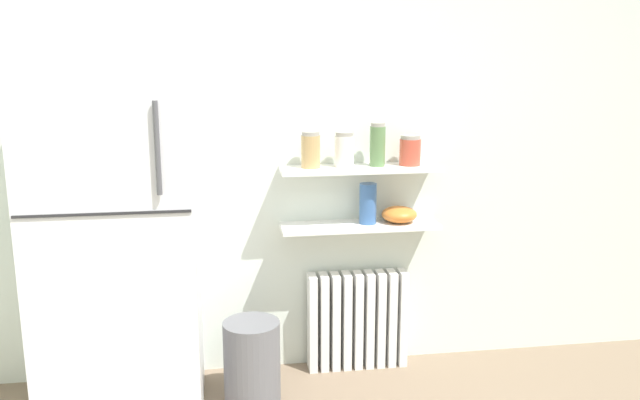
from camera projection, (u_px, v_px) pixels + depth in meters
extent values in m
cube|color=silver|center=(348.00, 136.00, 3.67)|extent=(7.04, 0.10, 2.60)
cube|color=silver|center=(117.00, 238.00, 3.23)|extent=(0.76, 0.64, 1.76)
cube|color=#262628|center=(103.00, 214.00, 2.87)|extent=(0.74, 0.01, 0.01)
cylinder|color=#4C4C51|center=(157.00, 148.00, 2.83)|extent=(0.02, 0.02, 0.40)
cube|color=white|center=(312.00, 323.00, 3.74)|extent=(0.04, 0.12, 0.55)
cube|color=white|center=(324.00, 322.00, 3.75)|extent=(0.04, 0.12, 0.55)
cube|color=white|center=(335.00, 321.00, 3.76)|extent=(0.04, 0.12, 0.55)
cube|color=white|center=(346.00, 321.00, 3.77)|extent=(0.04, 0.12, 0.55)
cube|color=white|center=(358.00, 320.00, 3.78)|extent=(0.04, 0.12, 0.55)
cube|color=white|center=(369.00, 319.00, 3.79)|extent=(0.04, 0.12, 0.55)
cube|color=white|center=(380.00, 319.00, 3.80)|extent=(0.04, 0.12, 0.55)
cube|color=white|center=(391.00, 318.00, 3.81)|extent=(0.04, 0.12, 0.55)
cube|color=white|center=(402.00, 317.00, 3.82)|extent=(0.04, 0.12, 0.55)
cube|color=white|center=(360.00, 226.00, 3.63)|extent=(0.85, 0.22, 0.02)
cube|color=white|center=(361.00, 169.00, 3.56)|extent=(0.85, 0.22, 0.02)
cylinder|color=tan|center=(311.00, 152.00, 3.50)|extent=(0.10, 0.10, 0.17)
cylinder|color=gray|center=(311.00, 134.00, 3.48)|extent=(0.09, 0.09, 0.02)
cylinder|color=silver|center=(344.00, 152.00, 3.53)|extent=(0.10, 0.10, 0.16)
cylinder|color=gray|center=(344.00, 134.00, 3.51)|extent=(0.09, 0.09, 0.02)
cylinder|color=#5B7F4C|center=(378.00, 146.00, 3.55)|extent=(0.08, 0.08, 0.21)
cylinder|color=gray|center=(378.00, 125.00, 3.52)|extent=(0.08, 0.08, 0.02)
cylinder|color=#C64C38|center=(410.00, 152.00, 3.58)|extent=(0.11, 0.11, 0.14)
cylinder|color=gray|center=(410.00, 137.00, 3.56)|extent=(0.10, 0.10, 0.02)
cylinder|color=#38609E|center=(368.00, 204.00, 3.61)|extent=(0.09, 0.09, 0.22)
ellipsoid|color=orange|center=(399.00, 214.00, 3.65)|extent=(0.19, 0.19, 0.09)
cylinder|color=slate|center=(252.00, 362.00, 3.41)|extent=(0.29, 0.29, 0.43)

